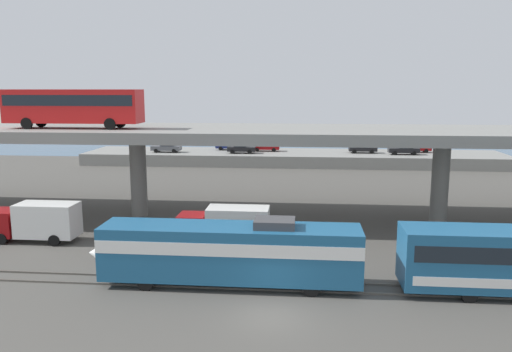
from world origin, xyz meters
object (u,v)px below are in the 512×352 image
(parked_car_0, at_px, (404,150))
(parked_car_1, at_px, (230,145))
(parked_car_2, at_px, (266,146))
(parked_car_4, at_px, (241,148))
(service_truck_east, at_px, (37,221))
(parked_car_6, at_px, (167,147))
(parked_car_5, at_px, (363,148))
(transit_bus_on_overpass, at_px, (73,105))
(service_truck_west, at_px, (226,226))
(parked_car_3, at_px, (416,147))
(train_locomotive, at_px, (218,250))

(parked_car_0, bearing_deg, parked_car_1, -7.28)
(parked_car_2, relative_size, parked_car_4, 1.00)
(parked_car_0, distance_m, parked_car_1, 27.58)
(service_truck_east, distance_m, parked_car_6, 41.70)
(parked_car_2, xyz_separation_m, parked_car_5, (15.31, -0.90, 0.00))
(parked_car_2, xyz_separation_m, parked_car_4, (-3.67, -2.91, 0.00))
(service_truck_east, xyz_separation_m, parked_car_4, (10.95, 41.58, 0.93))
(transit_bus_on_overpass, height_order, parked_car_6, transit_bus_on_overpass)
(service_truck_east, xyz_separation_m, parked_car_5, (29.94, 43.59, 0.93))
(service_truck_west, bearing_deg, parked_car_3, -117.52)
(transit_bus_on_overpass, relative_size, service_truck_east, 1.76)
(parked_car_4, bearing_deg, service_truck_east, -104.76)
(parked_car_0, height_order, parked_car_6, same)
(service_truck_west, height_order, service_truck_east, same)
(service_truck_east, distance_m, parked_car_5, 52.89)
(transit_bus_on_overpass, relative_size, parked_car_6, 2.59)
(parked_car_1, relative_size, parked_car_3, 1.01)
(service_truck_east, xyz_separation_m, parked_car_3, (38.48, 45.26, 0.93))
(parked_car_2, distance_m, parked_car_4, 4.68)
(service_truck_east, height_order, parked_car_4, parked_car_4)
(parked_car_1, bearing_deg, service_truck_east, 79.32)
(parked_car_0, bearing_deg, transit_bus_on_overpass, 44.95)
(parked_car_5, xyz_separation_m, parked_car_6, (-30.94, -1.92, 0.00))
(train_locomotive, distance_m, parked_car_4, 49.22)
(service_truck_west, xyz_separation_m, parked_car_2, (-0.27, 44.49, 0.93))
(parked_car_0, distance_m, parked_car_3, 3.99)
(train_locomotive, distance_m, parked_car_2, 51.93)
(train_locomotive, height_order, parked_car_1, train_locomotive)
(parked_car_3, relative_size, parked_car_4, 1.03)
(parked_car_1, bearing_deg, parked_car_2, 169.06)
(train_locomotive, bearing_deg, service_truck_west, -85.48)
(service_truck_west, height_order, parked_car_3, parked_car_3)
(train_locomotive, bearing_deg, service_truck_east, -25.65)
(service_truck_east, distance_m, parked_car_2, 46.84)
(parked_car_1, height_order, parked_car_3, same)
(parked_car_2, height_order, parked_car_5, same)
(train_locomotive, bearing_deg, transit_bus_on_overpass, -43.11)
(transit_bus_on_overpass, distance_m, parked_car_2, 41.14)
(parked_car_0, relative_size, parked_car_3, 1.03)
(parked_car_1, relative_size, parked_car_6, 0.98)
(parked_car_2, relative_size, parked_car_5, 1.01)
(parked_car_1, relative_size, parked_car_4, 1.04)
(parked_car_5, bearing_deg, service_truck_east, 55.52)
(train_locomotive, bearing_deg, parked_car_1, -82.62)
(train_locomotive, relative_size, parked_car_6, 3.60)
(parked_car_1, bearing_deg, parked_car_3, 179.25)
(parked_car_4, relative_size, parked_car_5, 1.00)
(transit_bus_on_overpass, xyz_separation_m, parked_car_6, (-1.42, 35.01, -7.79))
(service_truck_east, relative_size, parked_car_1, 1.50)
(parked_car_1, xyz_separation_m, parked_car_5, (21.33, -2.06, -0.00))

